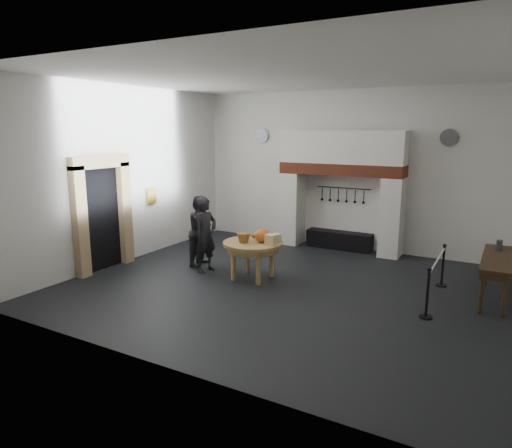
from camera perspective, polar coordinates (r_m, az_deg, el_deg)
The scene contains 31 objects.
floor at distance 10.21m, azimuth 3.37°, elevation -7.75°, with size 9.00×8.00×0.02m, color black.
ceiling at distance 9.68m, azimuth 3.71°, elevation 18.22°, with size 9.00×8.00×0.02m, color silver.
wall_back at distance 13.39m, azimuth 11.09°, elevation 6.60°, with size 9.00×0.02×4.50m, color silver.
wall_front at distance 6.38m, azimuth -12.38°, elevation 1.02°, with size 9.00×0.02×4.50m, color silver.
wall_left at distance 12.33m, azimuth -15.74°, elevation 5.95°, with size 0.02×8.00×4.50m, color silver.
chimney_pier_left at distance 13.75m, azimuth 4.59°, elevation 1.98°, with size 0.55×0.70×2.15m, color silver.
chimney_pier_right at distance 12.82m, azimuth 16.64°, elevation 0.80°, with size 0.55×0.70×2.15m, color silver.
hearth_brick_band at distance 13.05m, azimuth 10.60°, elevation 6.75°, with size 3.50×0.72×0.32m, color #9E442B.
chimney_hood at distance 13.02m, azimuth 10.71°, elevation 9.43°, with size 3.50×0.70×0.90m, color silver.
iron_range at distance 13.45m, azimuth 10.37°, elevation -2.00°, with size 1.90×0.45×0.50m, color black.
utensil_rail at distance 13.37m, azimuth 10.89°, elevation 4.44°, with size 0.02×0.02×1.60m, color black.
door_recess at distance 11.77m, azimuth -18.80°, elevation 0.57°, with size 0.04×1.10×2.50m, color black.
door_jamb_near at distance 11.24m, azimuth -21.14°, elevation 0.17°, with size 0.22×0.30×2.60m, color tan.
door_jamb_far at distance 12.16m, azimuth -16.09°, elevation 1.33°, with size 0.22×0.30×2.60m, color tan.
door_lintel at distance 11.52m, azimuth -18.96°, elevation 7.37°, with size 0.22×1.70×0.30m, color tan.
wall_plaque at distance 12.94m, azimuth -12.93°, elevation 3.45°, with size 0.05×0.34×0.44m, color gold.
work_table at distance 10.47m, azimuth -0.42°, elevation -2.43°, with size 1.37×1.37×0.07m, color tan.
pumpkin at distance 10.41m, azimuth 0.81°, elevation -1.43°, with size 0.36×0.36×0.31m, color orange.
cheese_block_big at distance 10.15m, azimuth 1.89°, elevation -1.98°, with size 0.22×0.22×0.24m, color #E1C886.
cheese_block_small at distance 10.43m, azimuth 2.56°, elevation -1.73°, with size 0.18×0.18×0.20m, color #E6CA89.
wicker_basket at distance 10.38m, azimuth -1.55°, elevation -1.73°, with size 0.32×0.32×0.22m, color #976337.
bread_loaf at distance 10.79m, azimuth 0.04°, elevation -1.45°, with size 0.31×0.18×0.13m, color olive.
visitor_near at distance 11.04m, azimuth -6.32°, elevation -1.36°, with size 0.67×0.44×1.82m, color black.
visitor_far at distance 11.59m, azimuth -6.78°, elevation -0.82°, with size 0.87×0.68×1.79m, color black.
side_table at distance 10.36m, azimuth 27.95°, elevation -3.82°, with size 0.55×2.20×0.06m, color #3D2616.
pewter_jug at distance 10.91m, azimuth 28.13°, elevation -2.34°, with size 0.12×0.12×0.22m, color #46464B.
pewter_plate_back_left at distance 14.38m, azimuth 0.75°, elevation 10.95°, with size 0.44×0.44×0.03m, color #4C4C51.
pewter_plate_back_right at distance 12.71m, azimuth 22.99°, elevation 9.92°, with size 0.44×0.44×0.03m, color #4C4C51.
barrier_post_near at distance 8.98m, azimuth 20.64°, elevation -8.25°, with size 0.05×0.05×0.90m, color black.
barrier_post_far at distance 10.87m, azimuth 22.32°, elevation -4.92°, with size 0.05×0.05×0.90m, color black.
barrier_rope at distance 9.81m, azimuth 21.74°, elevation -4.20°, with size 0.04×0.04×2.00m, color white.
Camera 1 is at (4.19, -8.66, 3.41)m, focal length 32.00 mm.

